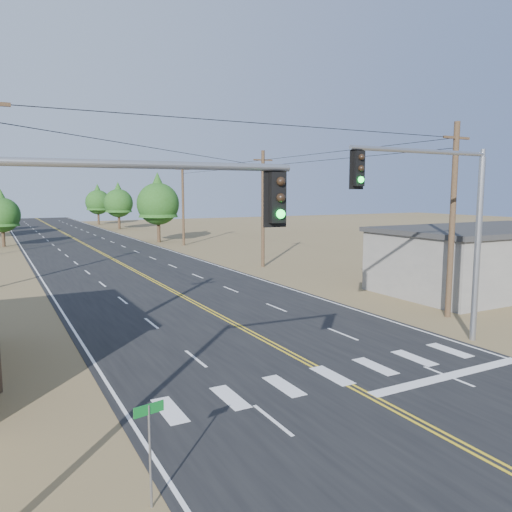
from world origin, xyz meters
TOP-DOWN VIEW (x-y plane):
  - road at (0.00, 30.00)m, footprint 15.00×200.00m
  - building_right at (19.00, 16.00)m, footprint 15.00×8.00m
  - utility_pole_right_near at (10.50, 12.00)m, footprint 1.80×0.30m
  - utility_pole_right_mid at (10.50, 32.00)m, footprint 1.80×0.30m
  - utility_pole_right_far at (10.50, 52.00)m, footprint 1.80×0.30m
  - signal_mast_left at (-9.02, 3.88)m, footprint 6.39×0.75m
  - signal_mast_right at (6.06, 8.59)m, footprint 7.26×0.52m
  - street_sign at (-7.80, 3.76)m, footprint 0.66×0.15m
  - tree_left_near at (-9.00, 60.67)m, footprint 4.14×4.14m
  - tree_right_near at (9.00, 57.24)m, footprint 5.42×5.42m
  - tree_right_mid at (9.81, 82.92)m, footprint 4.95×4.95m
  - tree_right_far at (9.00, 97.08)m, footprint 4.86×4.86m

SIDE VIEW (x-z plane):
  - road at x=0.00m, z-range 0.00..0.02m
  - street_sign at x=-7.80m, z-range 0.38..2.64m
  - building_right at x=19.00m, z-range 0.00..4.00m
  - tree_left_near at x=-9.00m, z-range 0.77..7.66m
  - signal_mast_left at x=-9.02m, z-range 1.30..8.53m
  - tree_right_far at x=9.00m, z-range 0.90..9.00m
  - tree_right_mid at x=9.81m, z-range 0.92..9.17m
  - utility_pole_right_near at x=10.50m, z-range 0.12..10.12m
  - utility_pole_right_mid at x=10.50m, z-range 0.12..10.12m
  - utility_pole_right_far at x=10.50m, z-range 0.12..10.12m
  - tree_right_near at x=9.00m, z-range 1.01..10.04m
  - signal_mast_right at x=6.06m, z-range 1.49..9.80m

